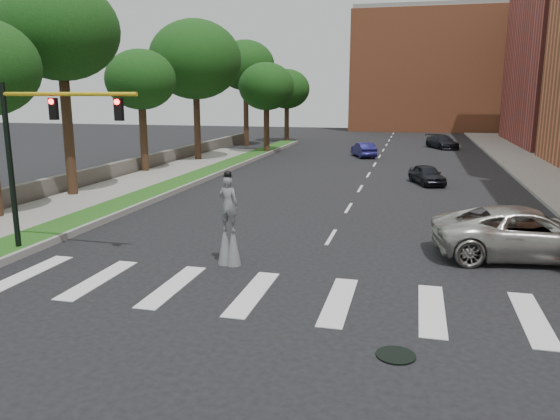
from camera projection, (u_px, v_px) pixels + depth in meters
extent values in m
plane|color=black|center=(287.00, 310.00, 14.96)|extent=(160.00, 160.00, 0.00)
cube|color=#1D4B15|center=(188.00, 180.00, 36.62)|extent=(2.00, 60.00, 0.25)
cube|color=gray|center=(203.00, 180.00, 36.37)|extent=(0.20, 60.00, 0.28)
cube|color=gray|center=(55.00, 208.00, 27.84)|extent=(4.00, 60.00, 0.18)
cube|color=gray|center=(559.00, 182.00, 35.73)|extent=(5.00, 90.00, 0.18)
cube|color=#57534B|center=(129.00, 167.00, 39.72)|extent=(0.50, 56.00, 1.10)
cylinder|color=black|center=(396.00, 355.00, 12.36)|extent=(0.90, 0.90, 0.04)
cube|color=#C2653D|center=(437.00, 72.00, 85.68)|extent=(26.00, 14.00, 18.00)
cylinder|color=black|center=(11.00, 170.00, 19.74)|extent=(0.20, 0.20, 6.20)
cylinder|color=gold|center=(68.00, 94.00, 18.56)|extent=(5.20, 0.14, 0.14)
cube|color=black|center=(54.00, 109.00, 18.81)|extent=(0.28, 0.18, 0.75)
cylinder|color=#FF0C0C|center=(51.00, 102.00, 18.66)|extent=(0.18, 0.06, 0.18)
cube|color=black|center=(119.00, 109.00, 18.22)|extent=(0.28, 0.18, 0.75)
cylinder|color=#FF0C0C|center=(117.00, 102.00, 18.07)|extent=(0.18, 0.06, 0.18)
cylinder|color=#342115|center=(233.00, 248.00, 18.78)|extent=(0.07, 0.07, 1.19)
cylinder|color=#342115|center=(225.00, 248.00, 18.89)|extent=(0.07, 0.07, 1.19)
cone|color=slate|center=(233.00, 244.00, 18.74)|extent=(0.52, 0.52, 1.49)
cone|color=slate|center=(225.00, 243.00, 18.86)|extent=(0.52, 0.52, 1.49)
imported|color=slate|center=(228.00, 204.00, 18.51)|extent=(0.76, 0.55, 1.91)
sphere|color=black|center=(228.00, 174.00, 18.29)|extent=(0.26, 0.26, 0.26)
cylinder|color=black|center=(228.00, 176.00, 18.30)|extent=(0.34, 0.34, 0.02)
cube|color=yellow|center=(230.00, 188.00, 18.52)|extent=(0.22, 0.05, 0.10)
imported|color=#BAB7AF|center=(528.00, 234.00, 19.49)|extent=(6.95, 3.88, 1.84)
imported|color=black|center=(427.00, 175.00, 35.44)|extent=(2.69, 4.00, 1.26)
imported|color=navy|center=(364.00, 150.00, 50.56)|extent=(2.82, 4.35, 1.35)
imported|color=black|center=(442.00, 142.00, 58.24)|extent=(3.83, 5.33, 1.43)
cylinder|color=#342115|center=(68.00, 130.00, 30.48)|extent=(0.56, 0.56, 7.57)
ellipsoid|color=black|center=(60.00, 30.00, 29.35)|extent=(6.34, 6.34, 5.39)
cylinder|color=#342115|center=(144.00, 136.00, 40.05)|extent=(0.56, 0.56, 5.51)
ellipsoid|color=black|center=(141.00, 79.00, 39.20)|extent=(5.06, 5.06, 4.30)
cylinder|color=#342115|center=(197.00, 123.00, 46.93)|extent=(0.56, 0.56, 6.64)
ellipsoid|color=black|center=(195.00, 60.00, 45.82)|extent=(7.76, 7.76, 6.60)
cylinder|color=#342115|center=(246.00, 113.00, 60.44)|extent=(0.56, 0.56, 7.18)
ellipsoid|color=black|center=(245.00, 65.00, 59.35)|extent=(6.36, 6.36, 5.41)
cylinder|color=#342115|center=(266.00, 127.00, 52.99)|extent=(0.56, 0.56, 5.11)
ellipsoid|color=black|center=(266.00, 86.00, 52.17)|extent=(5.33, 5.33, 4.53)
cylinder|color=#342115|center=(287.00, 121.00, 66.08)|extent=(0.56, 0.56, 4.92)
ellipsoid|color=black|center=(287.00, 89.00, 65.27)|extent=(5.50, 5.50, 4.68)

